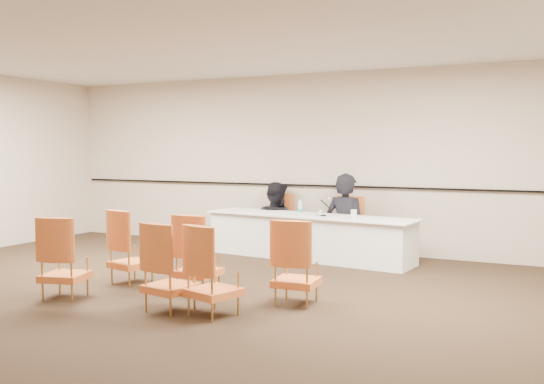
{
  "coord_description": "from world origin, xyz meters",
  "views": [
    {
      "loc": [
        3.89,
        -5.6,
        1.71
      ],
      "look_at": [
        -0.11,
        2.6,
        1.07
      ],
      "focal_mm": 40.0,
      "sensor_mm": 36.0,
      "label": 1
    }
  ],
  "objects_px": {
    "panelist_second": "(276,229)",
    "aud_chair_front_mid": "(198,253)",
    "panelist_second_chair": "(276,221)",
    "aud_chair_front_right": "(296,262)",
    "aud_chair_back_left": "(65,257)",
    "aud_chair_back_mid": "(170,266)",
    "drinking_glass": "(321,213)",
    "panelist_main_chair": "(346,227)",
    "aud_chair_front_left": "(132,246)",
    "panelist_main": "(346,232)",
    "panel_table": "(309,237)",
    "coffee_cup": "(354,215)",
    "microphone": "(322,207)",
    "water_bottle": "(300,207)",
    "aud_chair_back_right": "(213,270)"
  },
  "relations": [
    {
      "from": "panelist_second",
      "to": "aud_chair_back_right",
      "type": "relative_size",
      "value": 1.72
    },
    {
      "from": "aud_chair_back_left",
      "to": "panelist_second",
      "type": "bearing_deg",
      "value": 65.83
    },
    {
      "from": "coffee_cup",
      "to": "aud_chair_back_mid",
      "type": "distance_m",
      "value": 3.38
    },
    {
      "from": "panelist_second",
      "to": "aud_chair_front_mid",
      "type": "height_order",
      "value": "panelist_second"
    },
    {
      "from": "coffee_cup",
      "to": "panel_table",
      "type": "bearing_deg",
      "value": 161.77
    },
    {
      "from": "panel_table",
      "to": "drinking_glass",
      "type": "bearing_deg",
      "value": -14.89
    },
    {
      "from": "drinking_glass",
      "to": "aud_chair_back_right",
      "type": "bearing_deg",
      "value": -87.53
    },
    {
      "from": "panel_table",
      "to": "aud_chair_back_left",
      "type": "relative_size",
      "value": 3.63
    },
    {
      "from": "panelist_second_chair",
      "to": "aud_chair_front_right",
      "type": "bearing_deg",
      "value": -54.33
    },
    {
      "from": "panelist_second",
      "to": "aud_chair_front_right",
      "type": "distance_m",
      "value": 3.77
    },
    {
      "from": "aud_chair_back_right",
      "to": "aud_chair_back_mid",
      "type": "bearing_deg",
      "value": -159.98
    },
    {
      "from": "panel_table",
      "to": "coffee_cup",
      "type": "relative_size",
      "value": 24.39
    },
    {
      "from": "coffee_cup",
      "to": "aud_chair_back_mid",
      "type": "xyz_separation_m",
      "value": [
        -0.96,
        -3.23,
        -0.29
      ]
    },
    {
      "from": "panelist_main",
      "to": "microphone",
      "type": "height_order",
      "value": "panelist_main"
    },
    {
      "from": "aud_chair_front_right",
      "to": "aud_chair_back_left",
      "type": "distance_m",
      "value": 2.68
    },
    {
      "from": "microphone",
      "to": "aud_chair_front_left",
      "type": "height_order",
      "value": "microphone"
    },
    {
      "from": "aud_chair_front_left",
      "to": "aud_chair_front_mid",
      "type": "relative_size",
      "value": 1.0
    },
    {
      "from": "drinking_glass",
      "to": "panelist_second",
      "type": "bearing_deg",
      "value": 147.08
    },
    {
      "from": "water_bottle",
      "to": "drinking_glass",
      "type": "relative_size",
      "value": 2.41
    },
    {
      "from": "panelist_second_chair",
      "to": "aud_chair_back_left",
      "type": "bearing_deg",
      "value": -92.73
    },
    {
      "from": "panelist_main_chair",
      "to": "aud_chair_front_left",
      "type": "xyz_separation_m",
      "value": [
        -1.81,
        -3.1,
        0.0
      ]
    },
    {
      "from": "panelist_main",
      "to": "aud_chair_back_mid",
      "type": "distance_m",
      "value": 4.03
    },
    {
      "from": "aud_chair_front_mid",
      "to": "aud_chair_back_right",
      "type": "distance_m",
      "value": 1.04
    },
    {
      "from": "aud_chair_back_left",
      "to": "aud_chair_front_mid",
      "type": "bearing_deg",
      "value": 19.87
    },
    {
      "from": "panelist_second_chair",
      "to": "drinking_glass",
      "type": "xyz_separation_m",
      "value": [
        1.12,
        -0.72,
        0.26
      ]
    },
    {
      "from": "panelist_second_chair",
      "to": "water_bottle",
      "type": "bearing_deg",
      "value": -35.86
    },
    {
      "from": "panelist_second_chair",
      "to": "aud_chair_front_right",
      "type": "xyz_separation_m",
      "value": [
        1.84,
        -3.29,
        0.0
      ]
    },
    {
      "from": "panelist_main_chair",
      "to": "water_bottle",
      "type": "bearing_deg",
      "value": -129.56
    },
    {
      "from": "aud_chair_back_left",
      "to": "aud_chair_back_mid",
      "type": "relative_size",
      "value": 1.0
    },
    {
      "from": "panelist_main",
      "to": "panelist_main_chair",
      "type": "xyz_separation_m",
      "value": [
        0.0,
        0.0,
        0.09
      ]
    },
    {
      "from": "aud_chair_front_left",
      "to": "aud_chair_front_right",
      "type": "relative_size",
      "value": 1.0
    },
    {
      "from": "panelist_main",
      "to": "water_bottle",
      "type": "bearing_deg",
      "value": 51.46
    },
    {
      "from": "panel_table",
      "to": "water_bottle",
      "type": "height_order",
      "value": "water_bottle"
    },
    {
      "from": "aud_chair_front_left",
      "to": "aud_chair_front_mid",
      "type": "height_order",
      "value": "same"
    },
    {
      "from": "water_bottle",
      "to": "drinking_glass",
      "type": "bearing_deg",
      "value": -4.82
    },
    {
      "from": "panel_table",
      "to": "aud_chair_back_mid",
      "type": "distance_m",
      "value": 3.51
    },
    {
      "from": "drinking_glass",
      "to": "aud_chair_front_left",
      "type": "relative_size",
      "value": 0.11
    },
    {
      "from": "aud_chair_back_left",
      "to": "aud_chair_back_right",
      "type": "xyz_separation_m",
      "value": [
        1.94,
        0.09,
        0.0
      ]
    },
    {
      "from": "panel_table",
      "to": "microphone",
      "type": "height_order",
      "value": "microphone"
    },
    {
      "from": "panel_table",
      "to": "aud_chair_front_mid",
      "type": "xyz_separation_m",
      "value": [
        -0.31,
        -2.69,
        0.13
      ]
    },
    {
      "from": "panelist_main_chair",
      "to": "aud_chair_front_right",
      "type": "bearing_deg",
      "value": -74.19
    },
    {
      "from": "panelist_main_chair",
      "to": "aud_chair_back_mid",
      "type": "height_order",
      "value": "same"
    },
    {
      "from": "panelist_second",
      "to": "aud_chair_front_right",
      "type": "height_order",
      "value": "panelist_second"
    },
    {
      "from": "panelist_main_chair",
      "to": "aud_chair_back_mid",
      "type": "bearing_deg",
      "value": -91.71
    },
    {
      "from": "aud_chair_front_mid",
      "to": "aud_chair_front_right",
      "type": "relative_size",
      "value": 1.0
    },
    {
      "from": "panelist_second",
      "to": "water_bottle",
      "type": "xyz_separation_m",
      "value": [
        0.76,
        -0.69,
        0.47
      ]
    },
    {
      "from": "water_bottle",
      "to": "aud_chair_front_right",
      "type": "distance_m",
      "value": 2.83
    },
    {
      "from": "panel_table",
      "to": "panelist_second_chair",
      "type": "relative_size",
      "value": 3.63
    },
    {
      "from": "panel_table",
      "to": "aud_chair_front_mid",
      "type": "bearing_deg",
      "value": -90.04
    },
    {
      "from": "panel_table",
      "to": "panelist_main",
      "type": "xyz_separation_m",
      "value": [
        0.44,
        0.48,
        0.04
      ]
    }
  ]
}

